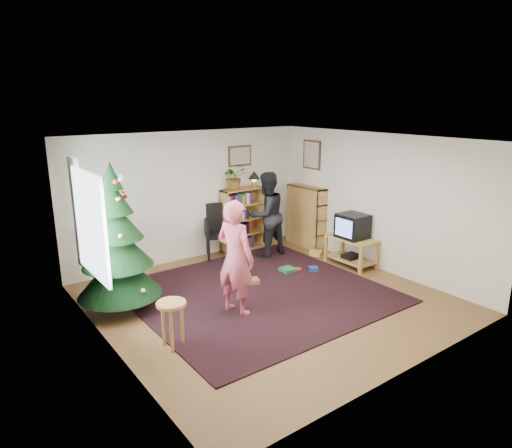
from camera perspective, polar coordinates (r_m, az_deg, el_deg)
floor at (r=7.33m, az=1.62°, el=-9.41°), size 5.00×5.00×0.00m
ceiling at (r=6.68m, az=1.78°, el=10.46°), size 5.00×5.00×0.00m
wall_back at (r=8.95m, az=-8.20°, el=3.46°), size 5.00×0.02×2.50m
wall_front at (r=5.26m, az=18.77°, el=-5.74°), size 5.00×0.02×2.50m
wall_left at (r=5.77m, az=-18.33°, el=-3.81°), size 0.02×5.00×2.50m
wall_right at (r=8.62m, az=14.94°, el=2.65°), size 0.02×5.00×2.50m
rug at (r=7.54m, az=0.21°, el=-8.58°), size 3.80×3.60×0.02m
window_pane at (r=6.26m, az=-20.00°, el=-0.09°), size 0.04×1.20×1.40m
curtain at (r=6.93m, az=-21.36°, el=1.20°), size 0.06×0.35×1.60m
picture_back at (r=9.40m, az=-2.05°, el=8.50°), size 0.55×0.03×0.42m
picture_right at (r=9.66m, az=7.00°, el=8.59°), size 0.03×0.50×0.60m
christmas_tree at (r=6.98m, az=-16.99°, el=-3.16°), size 1.23×1.23×2.24m
bookshelf_back at (r=9.51m, az=-1.69°, el=0.70°), size 0.95×0.30×1.30m
bookshelf_right at (r=9.79m, az=6.28°, el=1.03°), size 0.30×0.95×1.30m
tv_stand at (r=8.85m, az=11.82°, el=-3.04°), size 0.52×0.94×0.55m
crt_tv at (r=8.72m, az=11.97°, el=-0.24°), size 0.48×0.52×0.45m
armchair at (r=9.16m, az=-4.92°, el=-0.52°), size 0.77×0.79×1.06m
stool at (r=5.92m, az=-10.51°, el=-10.82°), size 0.37×0.37×0.62m
person_standing at (r=6.59m, az=-2.59°, el=-4.27°), size 0.58×0.72×1.71m
person_by_chair at (r=9.04m, az=1.31°, el=1.17°), size 0.87×0.70×1.71m
potted_plant at (r=9.21m, az=-2.76°, el=5.92°), size 0.48×0.41×0.53m
table_lamp at (r=9.50m, az=-0.23°, el=6.00°), size 0.25×0.25×0.33m
floor_clutter at (r=8.53m, az=4.83°, el=-5.51°), size 2.12×0.82×0.08m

